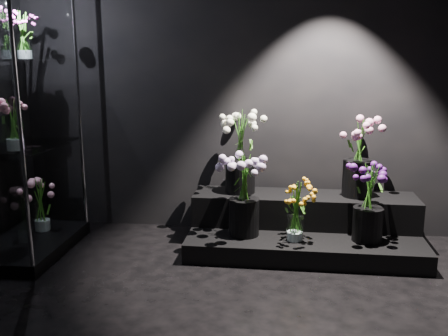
# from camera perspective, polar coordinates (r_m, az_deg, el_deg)

# --- Properties ---
(wall_back) EXTENTS (4.00, 0.00, 4.00)m
(wall_back) POSITION_cam_1_polar(r_m,az_deg,el_deg) (4.59, 1.17, 9.85)
(wall_back) COLOR black
(wall_back) RESTS_ON floor
(display_riser) EXTENTS (1.95, 0.87, 0.43)m
(display_riser) POSITION_cam_1_polar(r_m,az_deg,el_deg) (4.42, 9.11, -6.60)
(display_riser) COLOR black
(display_riser) RESTS_ON floor
(display_case) EXTENTS (0.64, 1.06, 2.34)m
(display_case) POSITION_cam_1_polar(r_m,az_deg,el_deg) (4.34, -22.50, 5.70)
(display_case) COLOR black
(display_case) RESTS_ON floor
(bouquet_orange_bells) EXTENTS (0.33, 0.33, 0.49)m
(bouquet_orange_bells) POSITION_cam_1_polar(r_m,az_deg,el_deg) (4.06, 8.18, -4.90)
(bouquet_orange_bells) COLOR white
(bouquet_orange_bells) RESTS_ON display_riser
(bouquet_lilac) EXTENTS (0.43, 0.43, 0.67)m
(bouquet_lilac) POSITION_cam_1_polar(r_m,az_deg,el_deg) (4.11, 2.32, -2.60)
(bouquet_lilac) COLOR black
(bouquet_lilac) RESTS_ON display_riser
(bouquet_purple) EXTENTS (0.43, 0.43, 0.65)m
(bouquet_purple) POSITION_cam_1_polar(r_m,az_deg,el_deg) (4.14, 16.27, -3.28)
(bouquet_purple) COLOR black
(bouquet_purple) RESTS_ON display_riser
(bouquet_cream_roses) EXTENTS (0.47, 0.47, 0.75)m
(bouquet_cream_roses) POSITION_cam_1_polar(r_m,az_deg,el_deg) (4.39, 1.90, 2.46)
(bouquet_cream_roses) COLOR black
(bouquet_cream_roses) RESTS_ON display_riser
(bouquet_pink_roses) EXTENTS (0.37, 0.37, 0.66)m
(bouquet_pink_roses) POSITION_cam_1_polar(r_m,az_deg,el_deg) (4.43, 15.13, 1.53)
(bouquet_pink_roses) COLOR black
(bouquet_pink_roses) RESTS_ON display_riser
(bouquet_case_pink) EXTENTS (0.35, 0.35, 0.39)m
(bouquet_case_pink) POSITION_cam_1_polar(r_m,az_deg,el_deg) (4.17, -22.91, 4.75)
(bouquet_case_pink) COLOR white
(bouquet_case_pink) RESTS_ON display_case
(bouquet_case_magenta) EXTENTS (0.25, 0.25, 0.39)m
(bouquet_case_magenta) POSITION_cam_1_polar(r_m,az_deg,el_deg) (4.45, -21.95, 14.02)
(bouquet_case_magenta) COLOR white
(bouquet_case_magenta) RESTS_ON display_case
(bouquet_case_base_pink) EXTENTS (0.32, 0.32, 0.47)m
(bouquet_case_base_pink) POSITION_cam_1_polar(r_m,az_deg,el_deg) (4.70, -20.20, -3.78)
(bouquet_case_base_pink) COLOR white
(bouquet_case_base_pink) RESTS_ON display_case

